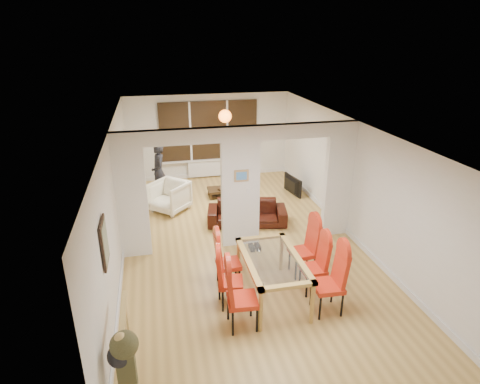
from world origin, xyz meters
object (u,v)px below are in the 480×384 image
object	(u,v)px
dining_chair_rb	(313,265)
sofa	(247,213)
person	(159,172)
dining_chair_lc	(228,260)
bowl	(222,189)
dining_table	(272,278)
television	(290,185)
armchair	(169,196)
dining_chair_ra	(328,281)
dining_chair_rc	(303,248)
dining_chair_lb	(230,278)
coffee_table	(226,192)
bottle	(229,184)
dining_chair_la	(242,295)

from	to	relation	value
dining_chair_rb	sofa	bearing A→B (deg)	100.18
person	dining_chair_lc	bearing A→B (deg)	3.71
sofa	bowl	distance (m)	1.74
dining_table	television	xyz separation A→B (m)	(1.89, 4.50, -0.13)
armchair	person	distance (m)	0.88
dining_chair_ra	dining_chair_rc	bearing A→B (deg)	92.99
dining_chair_lb	dining_chair_rb	distance (m)	1.49
dining_chair_lc	television	distance (m)	4.74
dining_chair_rb	sofa	world-z (taller)	dining_chair_rb
coffee_table	bottle	bearing A→B (deg)	-28.58
dining_chair_ra	coffee_table	xyz separation A→B (m)	(-0.69, 5.30, -0.46)
dining_chair_lc	sofa	size ratio (longest dim) A/B	0.56
sofa	armchair	world-z (taller)	armchair
person	dining_chair_la	bearing A→B (deg)	0.95
dining_chair_rc	bowl	distance (m)	4.16
dining_chair_la	armchair	xyz separation A→B (m)	(-0.86, 4.69, -0.18)
dining_chair_la	bowl	world-z (taller)	dining_chair_la
dining_chair_la	dining_chair_rc	distance (m)	1.85
bottle	bowl	bearing A→B (deg)	-163.75
dining_chair_rb	bowl	distance (m)	4.69
bowl	dining_table	bearing A→B (deg)	-89.32
dining_chair_ra	bowl	size ratio (longest dim) A/B	5.23
dining_chair_ra	television	distance (m)	5.18
dining_chair_la	sofa	world-z (taller)	dining_chair_la
dining_chair_rb	person	size ratio (longest dim) A/B	0.64
dining_chair_lc	dining_chair_rc	size ratio (longest dim) A/B	0.95
dining_table	coffee_table	bearing A→B (deg)	89.02
television	bottle	world-z (taller)	television
coffee_table	bowl	distance (m)	0.22
dining_chair_ra	coffee_table	distance (m)	5.36
bowl	dining_chair_rc	bearing A→B (deg)	-78.65
armchair	television	bearing A→B (deg)	49.54
dining_table	television	bearing A→B (deg)	67.26
dining_chair_rc	person	world-z (taller)	person
dining_chair_ra	sofa	distance (m)	3.54
dining_chair_rb	person	xyz separation A→B (m)	(-2.48, 4.80, 0.29)
dining_table	dining_chair_ra	world-z (taller)	dining_chair_ra
dining_chair_rb	sofa	size ratio (longest dim) A/B	0.55
dining_table	dining_chair_ra	xyz separation A→B (m)	(0.77, -0.55, 0.18)
dining_chair_lb	bottle	bearing A→B (deg)	89.37
coffee_table	dining_chair_rc	bearing A→B (deg)	-80.74
sofa	bottle	bearing A→B (deg)	104.63
dining_chair_la	television	world-z (taller)	dining_chair_la
dining_table	dining_chair_rb	size ratio (longest dim) A/B	1.60
dining_chair_rc	dining_table	bearing A→B (deg)	-149.23
armchair	person	size ratio (longest dim) A/B	0.53
sofa	coffee_table	distance (m)	1.83
armchair	bowl	size ratio (longest dim) A/B	3.93
dining_chair_rc	armchair	world-z (taller)	dining_chair_rc
dining_chair_lb	dining_chair_lc	bearing A→B (deg)	92.83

